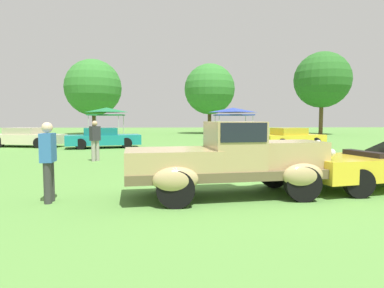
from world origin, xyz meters
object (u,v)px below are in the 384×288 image
at_px(show_car_yellow, 291,138).
at_px(canopy_tent_left_field, 107,111).
at_px(feature_pickup_truck, 230,158).
at_px(spectator_between_cars, 95,139).
at_px(neighbor_convertible, 380,165).
at_px(show_car_teal, 103,138).
at_px(canopy_tent_center_field, 233,111).
at_px(spectator_near_truck, 48,159).
at_px(show_car_cream, 26,137).

relative_size(show_car_yellow, canopy_tent_left_field, 1.61).
height_order(feature_pickup_truck, spectator_between_cars, feature_pickup_truck).
relative_size(neighbor_convertible, show_car_teal, 0.95).
xyz_separation_m(show_car_yellow, spectator_between_cars, (-10.40, -5.79, 0.31)).
bearing_deg(canopy_tent_left_field, canopy_tent_center_field, -0.54).
distance_m(neighbor_convertible, show_car_yellow, 11.50).
xyz_separation_m(spectator_between_cars, canopy_tent_center_field, (8.13, 13.12, 1.51)).
relative_size(show_car_teal, spectator_between_cars, 2.76).
xyz_separation_m(neighbor_convertible, spectator_near_truck, (-7.91, -1.12, 0.34)).
bearing_deg(spectator_near_truck, spectator_between_cars, 96.12).
bearing_deg(neighbor_convertible, spectator_near_truck, -171.91).
bearing_deg(spectator_near_truck, canopy_tent_left_field, 98.79).
bearing_deg(neighbor_convertible, show_car_cream, 139.02).
distance_m(neighbor_convertible, canopy_tent_center_field, 18.79).
relative_size(feature_pickup_truck, show_car_cream, 0.99).
relative_size(show_car_yellow, spectator_near_truck, 2.58).
bearing_deg(feature_pickup_truck, show_car_cream, 128.32).
xyz_separation_m(show_car_teal, spectator_between_cars, (1.11, -6.24, 0.31)).
xyz_separation_m(show_car_teal, spectator_near_truck, (1.83, -12.94, 0.31)).
distance_m(show_car_yellow, canopy_tent_left_field, 14.88).
distance_m(feature_pickup_truck, show_car_teal, 13.82).
xyz_separation_m(neighbor_convertible, canopy_tent_left_field, (-10.99, 18.79, 1.84)).
height_order(show_car_cream, spectator_near_truck, spectator_near_truck).
bearing_deg(neighbor_convertible, show_car_yellow, 81.12).
relative_size(feature_pickup_truck, canopy_tent_center_field, 1.59).
bearing_deg(canopy_tent_center_field, show_car_cream, -157.68).
bearing_deg(canopy_tent_center_field, neighbor_convertible, -88.48).
height_order(neighbor_convertible, spectator_near_truck, spectator_near_truck).
height_order(feature_pickup_truck, show_car_yellow, feature_pickup_truck).
bearing_deg(feature_pickup_truck, show_car_yellow, 64.46).
relative_size(spectator_near_truck, canopy_tent_center_field, 0.56).
distance_m(show_car_cream, spectator_between_cars, 9.52).
distance_m(show_car_cream, spectator_near_truck, 15.56).
height_order(feature_pickup_truck, show_car_teal, feature_pickup_truck).
xyz_separation_m(show_car_teal, canopy_tent_left_field, (-1.25, 6.98, 1.82)).
bearing_deg(show_car_teal, show_car_cream, 168.58).
height_order(spectator_near_truck, canopy_tent_center_field, canopy_tent_center_field).
xyz_separation_m(show_car_teal, show_car_yellow, (11.51, -0.45, -0.00)).
bearing_deg(canopy_tent_left_field, feature_pickup_truck, -70.41).
height_order(spectator_near_truck, canopy_tent_left_field, canopy_tent_left_field).
xyz_separation_m(neighbor_convertible, show_car_yellow, (1.78, 11.36, 0.02)).
xyz_separation_m(feature_pickup_truck, canopy_tent_left_field, (-6.96, 19.57, 1.55)).
relative_size(neighbor_convertible, show_car_yellow, 1.02).
height_order(neighbor_convertible, show_car_teal, neighbor_convertible).
bearing_deg(spectator_between_cars, show_car_teal, 100.06).
relative_size(neighbor_convertible, spectator_near_truck, 2.63).
bearing_deg(show_car_yellow, show_car_teal, 177.75).
relative_size(neighbor_convertible, spectator_between_cars, 2.63).
relative_size(show_car_cream, spectator_between_cars, 2.86).
bearing_deg(show_car_cream, spectator_between_cars, -49.72).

